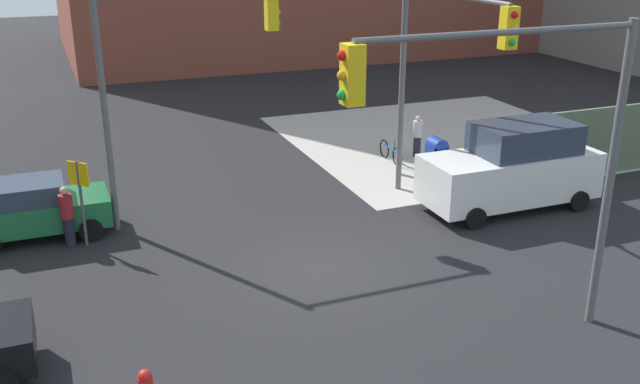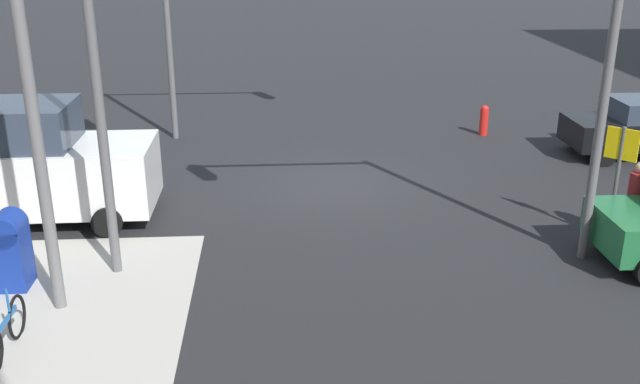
# 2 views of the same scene
# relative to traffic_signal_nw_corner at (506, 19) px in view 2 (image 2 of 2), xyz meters

# --- Properties ---
(ground_plane) EXTENTS (120.00, 120.00, 0.00)m
(ground_plane) POSITION_rel_traffic_signal_nw_corner_xyz_m (2.56, -4.50, -4.61)
(ground_plane) COLOR black
(traffic_signal_nw_corner) EXTENTS (5.13, 0.36, 6.50)m
(traffic_signal_nw_corner) POSITION_rel_traffic_signal_nw_corner_xyz_m (0.00, 0.00, 0.00)
(traffic_signal_nw_corner) COLOR #59595B
(traffic_signal_nw_corner) RESTS_ON ground
(traffic_signal_ne_corner) EXTENTS (0.36, 5.54, 6.50)m
(traffic_signal_ne_corner) POSITION_rel_traffic_signal_nw_corner_xyz_m (7.06, -2.11, 0.03)
(traffic_signal_ne_corner) COLOR #59595B
(traffic_signal_ne_corner) RESTS_ON ground
(street_lamp_corner) EXTENTS (2.17, 1.88, 8.00)m
(street_lamp_corner) POSITION_rel_traffic_signal_nw_corner_xyz_m (7.48, 1.05, 0.09)
(street_lamp_corner) COLOR slate
(street_lamp_corner) RESTS_ON ground
(warning_sign_two_way) EXTENTS (0.48, 0.48, 2.40)m
(warning_sign_two_way) POSITION_rel_traffic_signal_nw_corner_xyz_m (-2.84, -0.82, -2.97)
(warning_sign_two_way) COLOR #4C4C4C
(warning_sign_two_way) RESTS_ON ground
(mailbox_blue) EXTENTS (0.56, 0.64, 1.43)m
(mailbox_blue) POSITION_rel_traffic_signal_nw_corner_xyz_m (8.76, 0.50, -3.85)
(mailbox_blue) COLOR navy
(mailbox_blue) RESTS_ON ground
(fire_hydrant) EXTENTS (0.26, 0.26, 0.94)m
(fire_hydrant) POSITION_rel_traffic_signal_nw_corner_xyz_m (-2.44, -8.70, -4.12)
(fire_hydrant) COLOR red
(fire_hydrant) RESTS_ON ground
(van_white_delivery) EXTENTS (5.40, 2.32, 2.62)m
(van_white_delivery) POSITION_rel_traffic_signal_nw_corner_xyz_m (9.50, -2.70, -3.33)
(van_white_delivery) COLOR white
(van_white_delivery) RESTS_ON ground
(pedestrian_waiting) EXTENTS (0.36, 0.36, 1.70)m
(pedestrian_waiting) POSITION_rel_traffic_signal_nw_corner_xyz_m (-3.24, -0.70, -3.72)
(pedestrian_waiting) COLOR maroon
(pedestrian_waiting) RESTS_ON ground
(bicycle_leaning_on_fence) EXTENTS (0.05, 1.75, 0.97)m
(bicycle_leaning_on_fence) POSITION_rel_traffic_signal_nw_corner_xyz_m (8.16, 2.70, -4.26)
(bicycle_leaning_on_fence) COLOR black
(bicycle_leaning_on_fence) RESTS_ON ground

